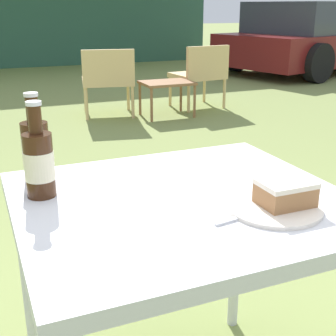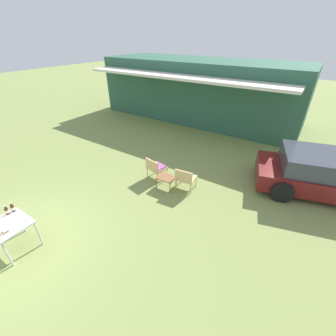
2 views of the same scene
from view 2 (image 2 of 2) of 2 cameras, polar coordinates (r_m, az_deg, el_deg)
name	(u,v)px [view 2 (image 2 of 2)]	position (r m, az deg, el deg)	size (l,w,h in m)	color
ground_plane	(20,247)	(6.73, -33.43, -16.34)	(60.00, 60.00, 0.00)	olive
cabin_building	(200,90)	(13.78, 8.14, 19.10)	(11.13, 4.96, 3.19)	#2D5B47
parked_car	(320,174)	(8.49, 34.22, -1.20)	(4.16, 2.80, 1.29)	maroon
wicker_chair_cushioned	(156,167)	(7.73, -3.14, 0.29)	(0.67, 0.62, 0.78)	tan
wicker_chair_plain	(185,178)	(7.17, 4.42, -2.43)	(0.63, 0.57, 0.78)	tan
garden_side_table	(166,178)	(7.28, -0.44, -2.65)	(0.58, 0.43, 0.40)	brown
patio_table	(10,226)	(6.30, -35.23, -12.00)	(0.86, 0.77, 0.76)	silver
cake_on_plate	(5,231)	(6.07, -36.07, -12.82)	(0.23, 0.23, 0.07)	silver
cola_bottle_near	(13,208)	(6.53, -34.73, -8.38)	(0.08, 0.08, 0.25)	#381E0F
cola_bottle_far	(7,211)	(6.51, -35.72, -8.86)	(0.08, 0.08, 0.25)	#381E0F
fork	(2,230)	(6.16, -36.46, -12.60)	(0.19, 0.04, 0.01)	silver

